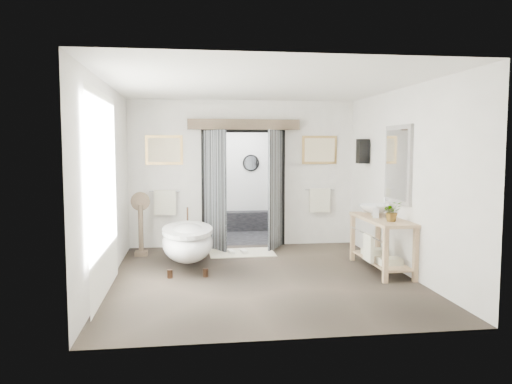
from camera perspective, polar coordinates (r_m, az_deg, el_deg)
ground_plane at (r=7.72m, az=0.60°, el=-9.68°), size 5.00×5.00×0.00m
room_shell at (r=7.33m, az=0.48°, el=4.23°), size 4.52×5.02×2.91m
shower_room at (r=11.48m, az=-2.25°, el=-0.21°), size 2.22×2.01×2.51m
back_wall_dressing at (r=9.77m, az=-1.34°, el=2.72°), size 3.82×0.76×2.52m
clawfoot_tub at (r=8.30m, az=-7.82°, el=-5.59°), size 0.82×1.83×0.89m
vanity at (r=8.26m, az=14.03°, el=-5.27°), size 0.57×1.60×0.85m
pedestal_mirror at (r=9.34m, az=-13.03°, el=-4.07°), size 0.35×0.22×1.17m
rug at (r=9.40m, az=-1.65°, el=-6.95°), size 1.21×0.82×0.01m
slippers at (r=9.36m, az=-2.13°, el=-6.80°), size 0.37×0.26×0.05m
basin at (r=8.48m, az=13.39°, el=-2.01°), size 0.63×0.63×0.18m
plant at (r=7.84m, az=15.29°, el=-2.16°), size 0.28×0.24×0.31m
soap_bottle_a at (r=8.18m, az=13.54°, el=-2.16°), size 0.12×0.12×0.21m
soap_bottle_b at (r=8.84m, az=12.31°, el=-1.73°), size 0.17×0.17×0.17m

